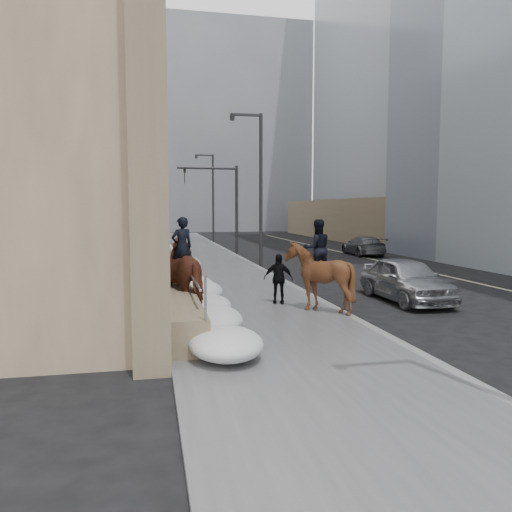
{
  "coord_description": "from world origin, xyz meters",
  "views": [
    {
      "loc": [
        -2.85,
        -11.68,
        3.11
      ],
      "look_at": [
        0.24,
        2.78,
        1.7
      ],
      "focal_mm": 35.0,
      "sensor_mm": 36.0,
      "label": 1
    }
  ],
  "objects_px": {
    "car_silver": "(406,279)",
    "mounted_horse_right": "(318,273)",
    "mounted_horse_left": "(190,274)",
    "car_grey": "(363,246)",
    "pedestrian": "(278,279)"
  },
  "relations": [
    {
      "from": "car_silver",
      "to": "mounted_horse_right",
      "type": "bearing_deg",
      "value": -157.98
    },
    {
      "from": "mounted_horse_left",
      "to": "car_grey",
      "type": "height_order",
      "value": "mounted_horse_left"
    },
    {
      "from": "mounted_horse_left",
      "to": "car_grey",
      "type": "xyz_separation_m",
      "value": [
        12.81,
        16.79,
        -0.63
      ]
    },
    {
      "from": "car_grey",
      "to": "mounted_horse_right",
      "type": "bearing_deg",
      "value": 64.07
    },
    {
      "from": "mounted_horse_left",
      "to": "car_grey",
      "type": "distance_m",
      "value": 21.13
    },
    {
      "from": "mounted_horse_right",
      "to": "car_silver",
      "type": "distance_m",
      "value": 3.87
    },
    {
      "from": "car_silver",
      "to": "car_grey",
      "type": "bearing_deg",
      "value": 71.28
    },
    {
      "from": "pedestrian",
      "to": "car_silver",
      "type": "relative_size",
      "value": 0.36
    },
    {
      "from": "pedestrian",
      "to": "car_silver",
      "type": "bearing_deg",
      "value": 16.89
    },
    {
      "from": "car_silver",
      "to": "car_grey",
      "type": "relative_size",
      "value": 1.0
    },
    {
      "from": "mounted_horse_left",
      "to": "car_silver",
      "type": "distance_m",
      "value": 7.38
    },
    {
      "from": "mounted_horse_left",
      "to": "car_grey",
      "type": "bearing_deg",
      "value": -146.79
    },
    {
      "from": "pedestrian",
      "to": "mounted_horse_left",
      "type": "bearing_deg",
      "value": -143.02
    },
    {
      "from": "mounted_horse_right",
      "to": "pedestrian",
      "type": "distance_m",
      "value": 1.67
    },
    {
      "from": "pedestrian",
      "to": "car_silver",
      "type": "height_order",
      "value": "pedestrian"
    }
  ]
}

